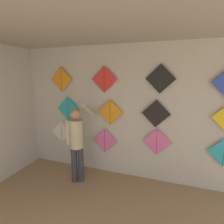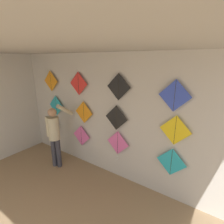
# 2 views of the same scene
# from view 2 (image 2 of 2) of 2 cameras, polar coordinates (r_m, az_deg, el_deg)

# --- Properties ---
(back_panel) EXTENTS (5.81, 0.06, 2.80)m
(back_panel) POSITION_cam_2_polar(r_m,az_deg,el_deg) (4.09, -3.67, -1.12)
(back_panel) COLOR beige
(back_panel) RESTS_ON ground
(shopkeeper) EXTENTS (0.40, 0.63, 1.66)m
(shopkeeper) POSITION_cam_2_polar(r_m,az_deg,el_deg) (4.54, -18.25, -6.34)
(shopkeeper) COLOR #383842
(shopkeeper) RESTS_ON ground
(kite_0) EXTENTS (0.55, 0.01, 0.55)m
(kite_0) POSITION_cam_2_polar(r_m,az_deg,el_deg) (5.38, -18.56, -3.73)
(kite_0) COLOR white
(kite_1) EXTENTS (0.55, 0.01, 0.55)m
(kite_1) POSITION_cam_2_polar(r_m,az_deg,el_deg) (4.62, -9.98, -7.64)
(kite_1) COLOR pink
(kite_2) EXTENTS (0.55, 0.04, 0.69)m
(kite_2) POSITION_cam_2_polar(r_m,az_deg,el_deg) (3.94, 1.87, -10.35)
(kite_2) COLOR pink
(kite_3) EXTENTS (0.55, 0.01, 0.55)m
(kite_3) POSITION_cam_2_polar(r_m,az_deg,el_deg) (3.54, 18.78, -15.22)
(kite_3) COLOR #28B2C6
(kite_4) EXTENTS (0.55, 0.01, 0.55)m
(kite_4) POSITION_cam_2_polar(r_m,az_deg,el_deg) (5.06, -17.76, 2.03)
(kite_4) COLOR #28B2C6
(kite_5) EXTENTS (0.55, 0.01, 0.55)m
(kite_5) POSITION_cam_2_polar(r_m,az_deg,el_deg) (4.31, -9.20, -0.11)
(kite_5) COLOR orange
(kite_6) EXTENTS (0.55, 0.01, 0.55)m
(kite_6) POSITION_cam_2_polar(r_m,az_deg,el_deg) (3.72, 1.39, -1.93)
(kite_6) COLOR black
(kite_7) EXTENTS (0.55, 0.01, 0.55)m
(kite_7) POSITION_cam_2_polar(r_m,az_deg,el_deg) (3.26, 19.93, -5.67)
(kite_7) COLOR yellow
(kite_8) EXTENTS (0.55, 0.01, 0.55)m
(kite_8) POSITION_cam_2_polar(r_m,az_deg,el_deg) (5.04, -19.34, 9.50)
(kite_8) COLOR orange
(kite_9) EXTENTS (0.55, 0.01, 0.55)m
(kite_9) POSITION_cam_2_polar(r_m,az_deg,el_deg) (4.25, -10.90, 9.09)
(kite_9) COLOR red
(kite_10) EXTENTS (0.55, 0.01, 0.55)m
(kite_10) POSITION_cam_2_polar(r_m,az_deg,el_deg) (3.54, 2.14, 8.19)
(kite_10) COLOR black
(kite_11) EXTENTS (0.55, 0.01, 0.55)m
(kite_11) POSITION_cam_2_polar(r_m,az_deg,el_deg) (3.10, 19.78, 5.01)
(kite_11) COLOR blue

